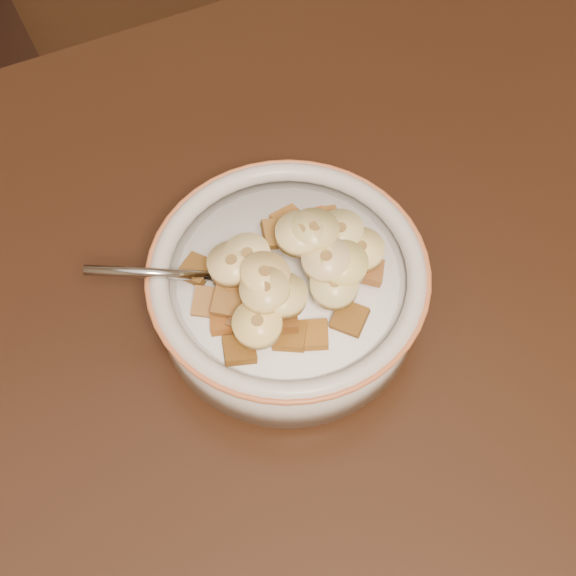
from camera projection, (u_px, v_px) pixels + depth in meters
name	position (u px, v px, depth m)	size (l,w,h in m)	color
cereal_bowl	(288.00, 294.00, 0.55)	(0.18, 0.18, 0.04)	silver
milk	(288.00, 278.00, 0.53)	(0.15, 0.15, 0.00)	white
spoon	(245.00, 277.00, 0.53)	(0.03, 0.04, 0.01)	#9A9A9A
cereal_square_0	(239.00, 350.00, 0.50)	(0.02, 0.02, 0.01)	brown
cereal_square_1	(208.00, 303.00, 0.52)	(0.02, 0.02, 0.01)	brown
cereal_square_2	(247.00, 320.00, 0.51)	(0.02, 0.02, 0.01)	brown
cereal_square_3	(315.00, 223.00, 0.54)	(0.02, 0.02, 0.01)	brown
cereal_square_4	(350.00, 318.00, 0.51)	(0.02, 0.02, 0.01)	brown
cereal_square_5	(305.00, 232.00, 0.53)	(0.02, 0.02, 0.01)	brown
cereal_square_6	(329.00, 242.00, 0.53)	(0.02, 0.02, 0.01)	brown
cereal_square_7	(310.00, 235.00, 0.53)	(0.02, 0.02, 0.01)	brown
cereal_square_8	(289.00, 220.00, 0.55)	(0.02, 0.02, 0.01)	#996029
cereal_square_9	(290.00, 336.00, 0.50)	(0.02, 0.02, 0.01)	brown
cereal_square_10	(281.00, 318.00, 0.50)	(0.02, 0.02, 0.01)	brown
cereal_square_11	(322.00, 225.00, 0.54)	(0.02, 0.02, 0.01)	brown
cereal_square_12	(238.00, 276.00, 0.52)	(0.02, 0.02, 0.01)	olive
cereal_square_13	(325.00, 219.00, 0.55)	(0.02, 0.02, 0.01)	brown
cereal_square_14	(312.00, 229.00, 0.54)	(0.02, 0.02, 0.01)	brown
cereal_square_15	(368.00, 270.00, 0.53)	(0.02, 0.02, 0.01)	#975F32
cereal_square_16	(312.00, 335.00, 0.50)	(0.02, 0.02, 0.01)	olive
cereal_square_17	(229.00, 302.00, 0.51)	(0.02, 0.02, 0.01)	brown
cereal_square_18	(278.00, 233.00, 0.53)	(0.02, 0.02, 0.01)	brown
cereal_square_19	(226.00, 320.00, 0.51)	(0.02, 0.02, 0.01)	brown
cereal_square_20	(197.00, 269.00, 0.53)	(0.02, 0.02, 0.01)	brown
banana_slice_0	(247.00, 257.00, 0.51)	(0.03, 0.03, 0.01)	#FFEBA4
banana_slice_1	(265.00, 275.00, 0.50)	(0.03, 0.03, 0.01)	#DBBE7E
banana_slice_2	(315.00, 231.00, 0.51)	(0.03, 0.03, 0.01)	#DED17A
banana_slice_3	(283.00, 295.00, 0.50)	(0.03, 0.03, 0.01)	beige
banana_slice_4	(232.00, 264.00, 0.51)	(0.03, 0.03, 0.01)	tan
banana_slice_5	(343.00, 264.00, 0.51)	(0.03, 0.03, 0.01)	#EAE080
banana_slice_6	(334.00, 285.00, 0.50)	(0.03, 0.03, 0.01)	#DDD387
banana_slice_7	(326.00, 260.00, 0.51)	(0.03, 0.03, 0.01)	tan
banana_slice_8	(258.00, 324.00, 0.49)	(0.03, 0.03, 0.01)	#E7D576
banana_slice_9	(340.00, 232.00, 0.53)	(0.03, 0.03, 0.01)	beige
banana_slice_10	(299.00, 234.00, 0.51)	(0.03, 0.03, 0.01)	#D4C374
banana_slice_11	(265.00, 291.00, 0.49)	(0.03, 0.03, 0.01)	tan
banana_slice_12	(361.00, 250.00, 0.52)	(0.03, 0.03, 0.01)	#F9EE96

